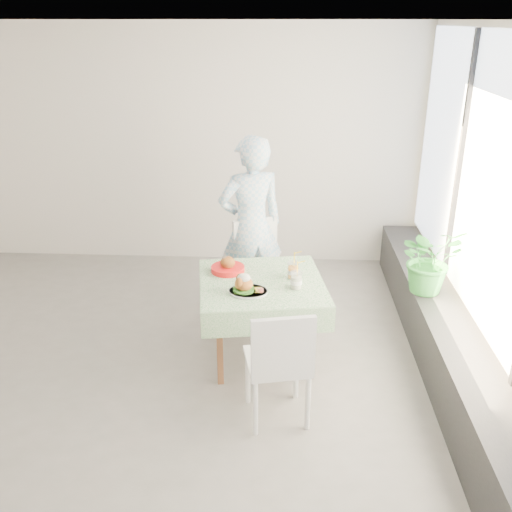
# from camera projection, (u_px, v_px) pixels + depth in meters

# --- Properties ---
(floor) EXTENTS (6.00, 6.00, 0.00)m
(floor) POSITION_uv_depth(u_px,v_px,m) (120.00, 366.00, 4.98)
(floor) COLOR slate
(floor) RESTS_ON ground
(ceiling) EXTENTS (6.00, 6.00, 0.00)m
(ceiling) POSITION_uv_depth(u_px,v_px,m) (82.00, 20.00, 3.90)
(ceiling) COLOR white
(ceiling) RESTS_ON ground
(wall_back) EXTENTS (6.00, 0.02, 2.80)m
(wall_back) POSITION_uv_depth(u_px,v_px,m) (167.00, 147.00, 6.75)
(wall_back) COLOR silver
(wall_back) RESTS_ON ground
(wall_right) EXTENTS (0.02, 5.00, 2.80)m
(wall_right) POSITION_uv_depth(u_px,v_px,m) (495.00, 221.00, 4.29)
(wall_right) COLOR silver
(wall_right) RESTS_ON ground
(window_pane) EXTENTS (0.01, 4.80, 2.18)m
(window_pane) POSITION_uv_depth(u_px,v_px,m) (496.00, 188.00, 4.20)
(window_pane) COLOR #D1E0F9
(window_pane) RESTS_ON ground
(window_ledge) EXTENTS (0.40, 4.80, 0.50)m
(window_ledge) POSITION_uv_depth(u_px,v_px,m) (448.00, 351.00, 4.74)
(window_ledge) COLOR black
(window_ledge) RESTS_ON ground
(cafe_table) EXTENTS (1.19, 1.19, 0.74)m
(cafe_table) POSITION_uv_depth(u_px,v_px,m) (261.00, 310.00, 4.96)
(cafe_table) COLOR brown
(cafe_table) RESTS_ON ground
(chair_far) EXTENTS (0.63, 0.63, 0.99)m
(chair_far) POSITION_uv_depth(u_px,v_px,m) (263.00, 289.00, 5.71)
(chair_far) COLOR white
(chair_far) RESTS_ON ground
(chair_near) EXTENTS (0.53, 0.53, 0.95)m
(chair_near) POSITION_uv_depth(u_px,v_px,m) (277.00, 384.00, 4.24)
(chair_near) COLOR white
(chair_near) RESTS_ON ground
(diner) EXTENTS (0.78, 0.66, 1.82)m
(diner) POSITION_uv_depth(u_px,v_px,m) (251.00, 227.00, 5.63)
(diner) COLOR #8DC1E1
(diner) RESTS_ON ground
(main_dish) EXTENTS (0.32, 0.32, 0.17)m
(main_dish) POSITION_uv_depth(u_px,v_px,m) (246.00, 286.00, 4.62)
(main_dish) COLOR white
(main_dish) RESTS_ON cafe_table
(juice_cup_orange) EXTENTS (0.10, 0.10, 0.29)m
(juice_cup_orange) POSITION_uv_depth(u_px,v_px,m) (293.00, 271.00, 4.88)
(juice_cup_orange) COLOR white
(juice_cup_orange) RESTS_ON cafe_table
(juice_cup_lemonade) EXTENTS (0.10, 0.10, 0.29)m
(juice_cup_lemonade) POSITION_uv_depth(u_px,v_px,m) (296.00, 281.00, 4.70)
(juice_cup_lemonade) COLOR white
(juice_cup_lemonade) RESTS_ON cafe_table
(second_dish) EXTENTS (0.30, 0.30, 0.14)m
(second_dish) POSITION_uv_depth(u_px,v_px,m) (228.00, 267.00, 5.02)
(second_dish) COLOR #B61212
(second_dish) RESTS_ON cafe_table
(potted_plant) EXTENTS (0.69, 0.64, 0.63)m
(potted_plant) POSITION_uv_depth(u_px,v_px,m) (430.00, 259.00, 5.10)
(potted_plant) COLOR #256F2D
(potted_plant) RESTS_ON window_ledge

